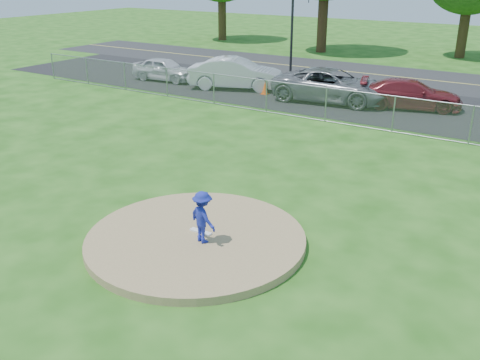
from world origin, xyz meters
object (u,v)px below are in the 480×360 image
object	(u,v)px
traffic_signal_left	(296,18)
parked_car_darkred	(411,94)
pitcher	(203,217)
parked_car_white	(236,73)
parked_car_silver	(165,69)
traffic_cone	(265,88)
parked_car_gray	(331,85)

from	to	relation	value
traffic_signal_left	parked_car_darkred	bearing A→B (deg)	-31.46
pitcher	parked_car_white	world-z (taller)	parked_car_white
traffic_signal_left	pitcher	size ratio (longest dim) A/B	4.35
pitcher	parked_car_silver	distance (m)	20.91
traffic_cone	parked_car_silver	distance (m)	6.92
pitcher	parked_car_darkred	distance (m)	16.52
parked_car_silver	parked_car_white	distance (m)	4.87
parked_car_gray	parked_car_darkred	xyz separation A→B (m)	(3.77, 0.75, -0.13)
pitcher	traffic_signal_left	bearing A→B (deg)	-50.15
pitcher	parked_car_white	distance (m)	18.27
parked_car_darkred	parked_car_white	bearing A→B (deg)	78.27
traffic_signal_left	parked_car_gray	world-z (taller)	traffic_signal_left
traffic_cone	parked_car_white	xyz separation A→B (m)	(-2.06, 0.30, 0.51)
traffic_cone	parked_car_silver	size ratio (longest dim) A/B	0.17
parked_car_darkred	parked_car_gray	bearing A→B (deg)	84.61
traffic_signal_left	parked_car_darkred	world-z (taller)	traffic_signal_left
parked_car_white	parked_car_darkred	world-z (taller)	parked_car_white
traffic_signal_left	pitcher	world-z (taller)	traffic_signal_left
pitcher	parked_car_darkred	xyz separation A→B (m)	(0.09, 16.52, -0.15)
traffic_signal_left	parked_car_silver	size ratio (longest dim) A/B	1.41
traffic_signal_left	parked_car_white	size ratio (longest dim) A/B	1.08
parked_car_gray	parked_car_darkred	bearing A→B (deg)	-85.11
pitcher	parked_car_gray	bearing A→B (deg)	-59.36
parked_car_gray	parked_car_white	bearing A→B (deg)	84.27
parked_car_white	parked_car_darkred	size ratio (longest dim) A/B	1.09
traffic_cone	parked_car_gray	bearing A→B (deg)	5.80
traffic_signal_left	parked_car_darkred	xyz separation A→B (m)	(9.19, -5.62, -2.66)
parked_car_silver	parked_car_gray	size ratio (longest dim) A/B	0.68
parked_car_white	parked_car_silver	bearing A→B (deg)	72.53
traffic_cone	parked_car_gray	distance (m)	3.68
traffic_signal_left	parked_car_darkred	size ratio (longest dim) A/B	1.18
traffic_signal_left	traffic_cone	bearing A→B (deg)	-75.13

